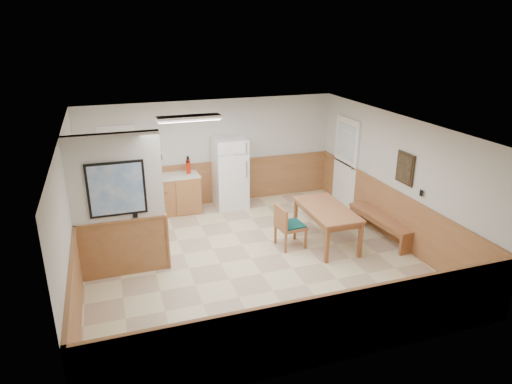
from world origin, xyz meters
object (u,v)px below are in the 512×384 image
object	(u,v)px
refrigerator	(230,173)
dining_table	(327,213)
dining_bench	(381,221)
dining_chair	(286,224)
soap_bottle	(113,176)
fire_extinguisher	(188,166)

from	to	relation	value
refrigerator	dining_table	distance (m)	2.79
refrigerator	dining_bench	size ratio (longest dim) A/B	0.95
dining_chair	dining_table	bearing A→B (deg)	-11.77
refrigerator	dining_table	size ratio (longest dim) A/B	1.03
soap_bottle	dining_chair	bearing A→B (deg)	-38.71
fire_extinguisher	soap_bottle	size ratio (longest dim) A/B	1.80
refrigerator	dining_bench	xyz separation A→B (m)	(2.46, -2.58, -0.48)
dining_bench	dining_chair	xyz separation A→B (m)	(-2.01, 0.18, 0.15)
dining_table	soap_bottle	xyz separation A→B (m)	(-3.88, 2.55, 0.36)
refrigerator	soap_bottle	distance (m)	2.63
dining_bench	refrigerator	bearing A→B (deg)	128.26
refrigerator	soap_bottle	size ratio (longest dim) A/B	7.42
refrigerator	dining_chair	xyz separation A→B (m)	(0.45, -2.40, -0.34)
soap_bottle	dining_bench	bearing A→B (deg)	-27.50
refrigerator	fire_extinguisher	bearing A→B (deg)	175.41
dining_bench	soap_bottle	xyz separation A→B (m)	(-5.08, 2.64, 0.66)
dining_table	fire_extinguisher	size ratio (longest dim) A/B	4.01
refrigerator	fire_extinguisher	size ratio (longest dim) A/B	4.13
dining_chair	fire_extinguisher	xyz separation A→B (m)	(-1.41, 2.47, 0.58)
fire_extinguisher	dining_chair	bearing A→B (deg)	-80.07
fire_extinguisher	soap_bottle	distance (m)	1.66
dining_chair	refrigerator	bearing A→B (deg)	94.93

